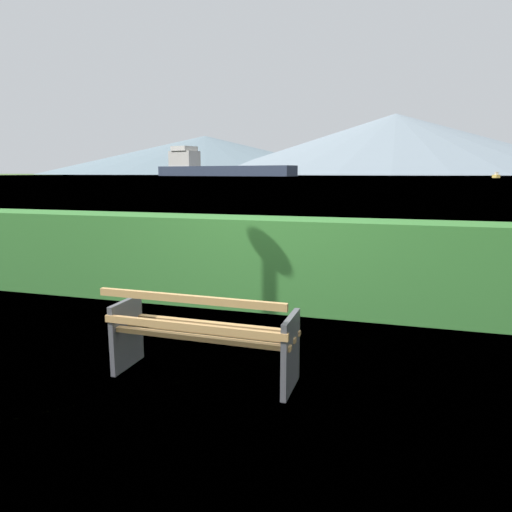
% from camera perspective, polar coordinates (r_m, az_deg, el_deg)
% --- Properties ---
extents(ground_plane, '(1400.00, 1400.00, 0.00)m').
position_cam_1_polar(ground_plane, '(4.55, -6.20, -14.43)').
color(ground_plane, '#4C6B33').
extents(water_surface, '(620.00, 620.00, 0.00)m').
position_cam_1_polar(water_surface, '(310.87, 16.26, 9.40)').
color(water_surface, '#7A99A8').
rests_on(water_surface, ground_plane).
extents(park_bench, '(1.73, 0.61, 0.87)m').
position_cam_1_polar(park_bench, '(4.34, -6.64, -9.60)').
color(park_bench, tan).
rests_on(park_bench, ground_plane).
extents(hedge_row, '(13.36, 0.75, 1.27)m').
position_cam_1_polar(hedge_row, '(6.58, 1.85, -0.84)').
color(hedge_row, '#387A33').
rests_on(hedge_row, ground_plane).
extents(cargo_ship_large, '(89.93, 37.07, 17.51)m').
position_cam_1_polar(cargo_ship_large, '(276.28, -5.25, 10.73)').
color(cargo_ship_large, '#2D384C').
rests_on(cargo_ship_large, water_surface).
extents(fishing_boat_near, '(2.05, 4.58, 2.17)m').
position_cam_1_polar(fishing_boat_near, '(195.28, 27.30, 8.71)').
color(fishing_boat_near, gold).
rests_on(fishing_boat_near, water_surface).
extents(distant_hills, '(849.74, 468.57, 65.40)m').
position_cam_1_polar(distant_hills, '(576.55, 11.97, 12.52)').
color(distant_hills, slate).
rests_on(distant_hills, ground_plane).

